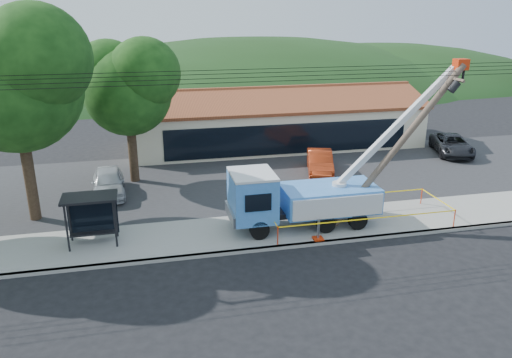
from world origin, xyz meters
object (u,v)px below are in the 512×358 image
object	(u,v)px
car_silver	(110,196)
car_red	(319,174)
leaning_pole	(404,139)
bus_shelter	(91,208)
utility_truck	(300,196)
car_dark	(451,155)

from	to	relation	value
car_silver	car_red	size ratio (longest dim) A/B	1.01
leaning_pole	car_silver	size ratio (longest dim) A/B	1.77
bus_shelter	leaning_pole	bearing A→B (deg)	-3.43
car_silver	utility_truck	bearing A→B (deg)	-38.11
bus_shelter	car_red	distance (m)	15.74
car_dark	car_silver	bearing A→B (deg)	-154.32
bus_shelter	car_dark	world-z (taller)	bus_shelter
leaning_pole	car_red	world-z (taller)	leaning_pole
car_red	bus_shelter	bearing A→B (deg)	-135.44
car_silver	car_red	xyz separation A→B (m)	(13.35, 1.17, 0.00)
bus_shelter	car_red	world-z (taller)	bus_shelter
bus_shelter	car_dark	bearing A→B (deg)	20.55
car_dark	leaning_pole	bearing A→B (deg)	-115.65
utility_truck	car_dark	distance (m)	18.02
bus_shelter	car_red	xyz separation A→B (m)	(13.70, 7.52, -1.86)
leaning_pole	bus_shelter	xyz separation A→B (m)	(-14.91, 0.72, -2.56)
car_dark	bus_shelter	bearing A→B (deg)	-140.73
leaning_pole	car_silver	world-z (taller)	leaning_pole
leaning_pole	car_red	distance (m)	9.43
car_silver	car_red	bearing A→B (deg)	1.83
utility_truck	bus_shelter	size ratio (longest dim) A/B	4.76
car_red	car_dark	world-z (taller)	car_red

